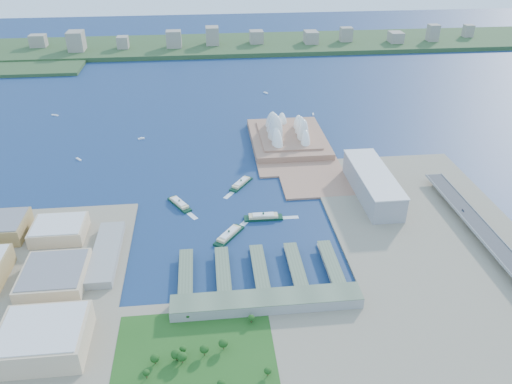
{
  "coord_description": "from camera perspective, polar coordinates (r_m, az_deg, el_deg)",
  "views": [
    {
      "loc": [
        -37.77,
        -524.39,
        368.4
      ],
      "look_at": [
        26.4,
        78.86,
        18.0
      ],
      "focal_mm": 35.0,
      "sensor_mm": 36.0,
      "label": 1
    }
  ],
  "objects": [
    {
      "name": "expressway",
      "position": [
        677.47,
        25.16,
        -5.29
      ],
      "size": [
        26.0,
        340.0,
        11.85
      ],
      "primitive_type": null,
      "color": "gray",
      "rests_on": "east_land"
    },
    {
      "name": "opera_house",
      "position": [
        883.51,
        3.72,
        7.57
      ],
      "size": [
        134.0,
        180.0,
        58.0
      ],
      "primitive_type": null,
      "color": "white",
      "rests_on": "peninsula"
    },
    {
      "name": "ferry_wharves",
      "position": [
        580.47,
        0.39,
        -8.79
      ],
      "size": [
        184.0,
        90.0,
        9.3
      ],
      "primitive_type": null,
      "color": "#506149",
      "rests_on": "ground"
    },
    {
      "name": "ground",
      "position": [
        641.97,
        -1.6,
        -5.02
      ],
      "size": [
        3000.0,
        3000.0,
        0.0
      ],
      "primitive_type": "plane",
      "color": "#0E1B45",
      "rests_on": "ground"
    },
    {
      "name": "boat_b",
      "position": [
        930.71,
        -12.98,
        6.0
      ],
      "size": [
        12.02,
        6.79,
        3.07
      ],
      "primitive_type": null,
      "rotation": [
        0.0,
        0.0,
        1.83
      ],
      "color": "white",
      "rests_on": "ground"
    },
    {
      "name": "west_buildings",
      "position": [
        612.65,
        -25.31,
        -8.44
      ],
      "size": [
        200.0,
        280.0,
        27.0
      ],
      "primitive_type": null,
      "color": "olive",
      "rests_on": "west_land"
    },
    {
      "name": "ferry_b",
      "position": [
        752.99,
        -1.72,
        1.11
      ],
      "size": [
        38.89,
        47.74,
        9.37
      ],
      "primitive_type": null,
      "rotation": [
        0.0,
        0.0,
        -0.62
      ],
      "color": "black",
      "rests_on": "ground"
    },
    {
      "name": "terminal_building",
      "position": [
        532.52,
        1.24,
        -12.45
      ],
      "size": [
        200.0,
        28.0,
        12.0
      ],
      "primitive_type": "cube",
      "color": "gray",
      "rests_on": "south_land"
    },
    {
      "name": "park",
      "position": [
        489.94,
        -7.05,
        -17.14
      ],
      "size": [
        150.0,
        110.0,
        16.0
      ],
      "primitive_type": null,
      "color": "#194714",
      "rests_on": "south_land"
    },
    {
      "name": "toaster_building",
      "position": [
        735.19,
        13.17,
        0.91
      ],
      "size": [
        45.0,
        155.0,
        35.0
      ],
      "primitive_type": "cube",
      "color": "gray",
      "rests_on": "east_land"
    },
    {
      "name": "south_land",
      "position": [
        484.64,
        0.54,
        -19.2
      ],
      "size": [
        720.0,
        180.0,
        3.0
      ],
      "primitive_type": "cube",
      "color": "gray",
      "rests_on": "ground"
    },
    {
      "name": "boat_d",
      "position": [
        1092.39,
        -21.99,
        8.17
      ],
      "size": [
        15.02,
        9.79,
        2.56
      ],
      "primitive_type": null,
      "rotation": [
        0.0,
        0.0,
        1.1
      ],
      "color": "white",
      "rests_on": "ground"
    },
    {
      "name": "far_skyline",
      "position": [
        1520.86,
        -4.72,
        17.43
      ],
      "size": [
        1900.0,
        140.0,
        55.0
      ],
      "primitive_type": null,
      "color": "gray",
      "rests_on": "far_shore"
    },
    {
      "name": "far_shore",
      "position": [
        1547.88,
        -4.7,
        16.38
      ],
      "size": [
        2200.0,
        260.0,
        12.0
      ],
      "primitive_type": "cube",
      "color": "#2D4926",
      "rests_on": "ground"
    },
    {
      "name": "peninsula",
      "position": [
        878.05,
        4.03,
        5.23
      ],
      "size": [
        135.0,
        220.0,
        3.0
      ],
      "primitive_type": "cube",
      "color": "#976B53",
      "rests_on": "ground"
    },
    {
      "name": "west_land",
      "position": [
        596.27,
        -25.93,
        -11.64
      ],
      "size": [
        220.0,
        390.0,
        3.0
      ],
      "primitive_type": "cube",
      "color": "gray",
      "rests_on": "ground"
    },
    {
      "name": "boat_e",
      "position": [
        1142.83,
        1.13,
        11.28
      ],
      "size": [
        10.2,
        12.15,
        2.98
      ],
      "primitive_type": null,
      "rotation": [
        0.0,
        0.0,
        0.62
      ],
      "color": "white",
      "rests_on": "ground"
    },
    {
      "name": "car_c",
      "position": [
        718.42,
        22.6,
        -1.96
      ],
      "size": [
        2.0,
        4.93,
        1.43
      ],
      "primitive_type": "imported",
      "color": "slate",
      "rests_on": "expressway"
    },
    {
      "name": "east_land",
      "position": [
        660.92,
        20.11,
        -5.82
      ],
      "size": [
        240.0,
        500.0,
        3.0
      ],
      "primitive_type": "cube",
      "color": "gray",
      "rests_on": "ground"
    },
    {
      "name": "ferry_a",
      "position": [
        709.99,
        -8.76,
        -1.2
      ],
      "size": [
        35.88,
        48.08,
        9.21
      ],
      "primitive_type": null,
      "rotation": [
        0.0,
        0.0,
        0.55
      ],
      "color": "black",
      "rests_on": "ground"
    },
    {
      "name": "ferry_c",
      "position": [
        637.65,
        -3.11,
        -4.78
      ],
      "size": [
        42.66,
        50.55,
        10.03
      ],
      "primitive_type": null,
      "rotation": [
        0.0,
        0.0,
        2.5
      ],
      "color": "black",
      "rests_on": "ground"
    },
    {
      "name": "boat_a",
      "position": [
        881.75,
        -19.61,
        3.57
      ],
      "size": [
        11.24,
        12.32,
        2.58
      ],
      "primitive_type": null,
      "rotation": [
        0.0,
        0.0,
        0.71
      ],
      "color": "white",
      "rests_on": "ground"
    },
    {
      "name": "boat_c",
      "position": [
        1026.3,
        6.55,
        8.85
      ],
      "size": [
        4.84,
        11.3,
        2.46
      ],
      "primitive_type": null,
      "rotation": [
        0.0,
        0.0,
        2.99
      ],
      "color": "white",
      "rests_on": "ground"
    },
    {
      "name": "ferry_d",
      "position": [
        672.18,
        0.84,
        -2.73
      ],
      "size": [
        52.23,
        13.91,
        9.85
      ],
      "primitive_type": null,
      "rotation": [
        0.0,
        0.0,
        1.56
      ],
      "color": "black",
      "rests_on": "ground"
    }
  ]
}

